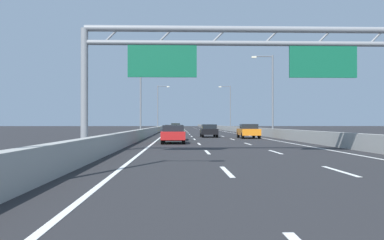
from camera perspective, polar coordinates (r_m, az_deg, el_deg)
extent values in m
plane|color=#262628|center=(100.95, 0.06, -1.30)|extent=(260.00, 260.00, 0.00)
cube|color=white|center=(13.56, 4.66, -6.88)|extent=(0.16, 3.00, 0.01)
cube|color=white|center=(22.49, 2.06, -4.31)|extent=(0.16, 3.00, 0.01)
cube|color=white|center=(31.46, 0.95, -3.21)|extent=(0.16, 3.00, 0.01)
cube|color=white|center=(40.44, 0.33, -2.59)|extent=(0.16, 3.00, 0.01)
cube|color=white|center=(49.43, -0.06, -2.20)|extent=(0.16, 3.00, 0.01)
cube|color=white|center=(58.43, -0.33, -1.93)|extent=(0.16, 3.00, 0.01)
cube|color=white|center=(67.42, -0.53, -1.73)|extent=(0.16, 3.00, 0.01)
cube|color=white|center=(76.42, -0.68, -1.58)|extent=(0.16, 3.00, 0.01)
cube|color=white|center=(85.41, -0.80, -1.46)|extent=(0.16, 3.00, 0.01)
cube|color=white|center=(94.41, -0.90, -1.36)|extent=(0.16, 3.00, 0.01)
cube|color=white|center=(103.41, -0.98, -1.28)|extent=(0.16, 3.00, 0.01)
cube|color=white|center=(112.41, -1.05, -1.21)|extent=(0.16, 3.00, 0.01)
cube|color=white|center=(121.41, -1.11, -1.15)|extent=(0.16, 3.00, 0.01)
cube|color=white|center=(130.40, -1.16, -1.11)|extent=(0.16, 3.00, 0.01)
cube|color=white|center=(139.40, -1.20, -1.06)|extent=(0.16, 3.00, 0.01)
cube|color=white|center=(148.40, -1.24, -1.02)|extent=(0.16, 3.00, 0.01)
cube|color=white|center=(157.40, -1.27, -0.99)|extent=(0.16, 3.00, 0.01)
cube|color=white|center=(14.41, 19.12, -6.47)|extent=(0.16, 3.00, 0.01)
cube|color=white|center=(23.01, 11.06, -4.22)|extent=(0.16, 3.00, 0.01)
cube|color=white|center=(31.84, 7.44, -3.17)|extent=(0.16, 3.00, 0.01)
cube|color=white|center=(40.74, 5.40, -2.57)|extent=(0.16, 3.00, 0.01)
cube|color=white|center=(49.67, 4.10, -2.19)|extent=(0.16, 3.00, 0.01)
cube|color=white|center=(58.63, 3.19, -1.92)|extent=(0.16, 3.00, 0.01)
cube|color=white|center=(67.60, 2.52, -1.73)|extent=(0.16, 3.00, 0.01)
cube|color=white|center=(76.57, 2.01, -1.57)|extent=(0.16, 3.00, 0.01)
cube|color=white|center=(85.55, 1.61, -1.46)|extent=(0.16, 3.00, 0.01)
cube|color=white|center=(94.54, 1.28, -1.36)|extent=(0.16, 3.00, 0.01)
cube|color=white|center=(103.52, 1.01, -1.28)|extent=(0.16, 3.00, 0.01)
cube|color=white|center=(112.51, 0.78, -1.21)|extent=(0.16, 3.00, 0.01)
cube|color=white|center=(121.50, 0.59, -1.15)|extent=(0.16, 3.00, 0.01)
cube|color=white|center=(130.50, 0.42, -1.10)|extent=(0.16, 3.00, 0.01)
cube|color=white|center=(139.49, 0.28, -1.06)|extent=(0.16, 3.00, 0.01)
cube|color=white|center=(148.48, 0.15, -1.02)|extent=(0.16, 3.00, 0.01)
cube|color=white|center=(157.48, 0.04, -0.99)|extent=(0.16, 3.00, 0.01)
cube|color=white|center=(88.92, -3.07, -1.42)|extent=(0.16, 176.00, 0.01)
cube|color=white|center=(89.31, 3.68, -1.41)|extent=(0.16, 176.00, 0.01)
cube|color=#9E9E99|center=(110.95, -3.67, -0.98)|extent=(0.45, 220.00, 0.95)
cube|color=#9E9E99|center=(111.36, 3.44, -0.98)|extent=(0.45, 220.00, 0.95)
cylinder|color=gray|center=(21.61, -14.18, 3.75)|extent=(0.36, 0.36, 6.20)
cylinder|color=gray|center=(21.82, 7.12, 11.93)|extent=(15.87, 0.32, 0.32)
cylinder|color=gray|center=(21.68, 7.13, 10.12)|extent=(15.87, 0.26, 0.26)
cylinder|color=gray|center=(21.75, -10.70, 11.04)|extent=(0.74, 0.10, 0.74)
cylinder|color=gray|center=(21.50, -3.58, 11.16)|extent=(0.74, 0.10, 0.74)
cylinder|color=gray|center=(21.59, 3.59, 11.12)|extent=(0.74, 0.10, 0.74)
cylinder|color=gray|center=(21.99, 10.60, 10.91)|extent=(0.74, 0.10, 0.74)
cylinder|color=gray|center=(22.70, 17.24, 10.56)|extent=(0.74, 0.10, 0.74)
cylinder|color=gray|center=(23.68, 23.40, 10.12)|extent=(0.74, 0.10, 0.74)
cube|color=#0F5B3D|center=(21.29, -3.99, 7.86)|extent=(3.40, 0.12, 1.60)
cube|color=#0F5B3D|center=(22.47, 17.10, 7.44)|extent=(3.40, 0.12, 1.60)
cylinder|color=slate|center=(49.78, -6.88, 3.28)|extent=(0.20, 0.20, 9.50)
cylinder|color=slate|center=(50.20, -5.61, 8.53)|extent=(2.20, 0.12, 0.12)
cube|color=#F2EAC6|center=(50.13, -4.34, 8.43)|extent=(0.56, 0.28, 0.20)
cylinder|color=slate|center=(50.80, 10.73, 3.21)|extent=(0.20, 0.20, 9.50)
cylinder|color=slate|center=(51.07, 9.50, 8.38)|extent=(2.20, 0.12, 0.12)
cube|color=#F2EAC6|center=(50.85, 8.27, 8.30)|extent=(0.56, 0.28, 0.20)
cylinder|color=slate|center=(90.31, -4.61, 1.61)|extent=(0.20, 0.20, 9.50)
cylinder|color=slate|center=(90.54, -3.91, 4.52)|extent=(2.20, 0.12, 0.12)
cube|color=#F2EAC6|center=(90.50, -3.21, 4.46)|extent=(0.56, 0.28, 0.20)
cylinder|color=slate|center=(90.87, 5.14, 1.60)|extent=(0.20, 0.20, 9.50)
cylinder|color=slate|center=(91.02, 4.45, 4.49)|extent=(2.20, 0.12, 0.12)
cube|color=#F2EAC6|center=(90.90, 3.76, 4.44)|extent=(0.56, 0.28, 0.20)
cube|color=orange|center=(43.82, 7.53, -1.59)|extent=(1.85, 4.16, 0.65)
cube|color=black|center=(43.51, 7.60, -0.85)|extent=(1.63, 1.69, 0.48)
cylinder|color=black|center=(45.22, 6.20, -1.96)|extent=(0.22, 0.64, 0.64)
cylinder|color=black|center=(45.48, 8.24, -1.95)|extent=(0.22, 0.64, 0.64)
cylinder|color=black|center=(42.19, 6.78, -2.07)|extent=(0.22, 0.64, 0.64)
cylinder|color=black|center=(42.46, 8.96, -2.06)|extent=(0.22, 0.64, 0.64)
cube|color=red|center=(32.46, -2.51, -2.04)|extent=(1.77, 4.24, 0.60)
cube|color=black|center=(31.83, -2.53, -1.11)|extent=(1.56, 1.73, 0.46)
cylinder|color=black|center=(34.05, -3.79, -2.47)|extent=(0.22, 0.64, 0.64)
cylinder|color=black|center=(34.03, -1.18, -2.47)|extent=(0.22, 0.64, 0.64)
cylinder|color=black|center=(30.92, -3.99, -2.67)|extent=(0.22, 0.64, 0.64)
cylinder|color=black|center=(30.90, -1.11, -2.68)|extent=(0.22, 0.64, 0.64)
cube|color=yellow|center=(74.44, -2.21, -1.10)|extent=(1.74, 4.42, 0.68)
cube|color=black|center=(74.61, -2.21, -0.63)|extent=(1.53, 2.07, 0.54)
cylinder|color=black|center=(76.11, -2.77, -1.35)|extent=(0.22, 0.64, 0.64)
cylinder|color=black|center=(76.10, -1.63, -1.35)|extent=(0.22, 0.64, 0.64)
cylinder|color=black|center=(72.79, -2.81, -1.39)|extent=(0.22, 0.64, 0.64)
cylinder|color=black|center=(72.78, -1.62, -1.39)|extent=(0.22, 0.64, 0.64)
cube|color=black|center=(46.89, 2.25, -1.54)|extent=(1.74, 4.39, 0.61)
cube|color=black|center=(46.38, 2.30, -0.88)|extent=(1.53, 1.78, 0.48)
cylinder|color=black|center=(48.49, 1.22, -1.86)|extent=(0.22, 0.64, 0.64)
cylinder|color=black|center=(48.60, 3.01, -1.86)|extent=(0.22, 0.64, 0.64)
cylinder|color=black|center=(45.21, 1.44, -1.97)|extent=(0.22, 0.64, 0.64)
cylinder|color=black|center=(45.32, 3.36, -1.96)|extent=(0.22, 0.64, 0.64)
cube|color=#1E7A38|center=(38.90, -2.42, -1.76)|extent=(1.85, 4.51, 0.61)
cube|color=black|center=(39.00, -2.42, -0.97)|extent=(1.63, 1.98, 0.45)
cylinder|color=black|center=(40.62, -3.54, -2.14)|extent=(0.22, 0.64, 0.64)
cylinder|color=black|center=(40.61, -1.24, -2.14)|extent=(0.22, 0.64, 0.64)
cylinder|color=black|center=(37.22, -3.70, -2.29)|extent=(0.22, 0.64, 0.64)
cylinder|color=black|center=(37.20, -1.19, -2.30)|extent=(0.22, 0.64, 0.64)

